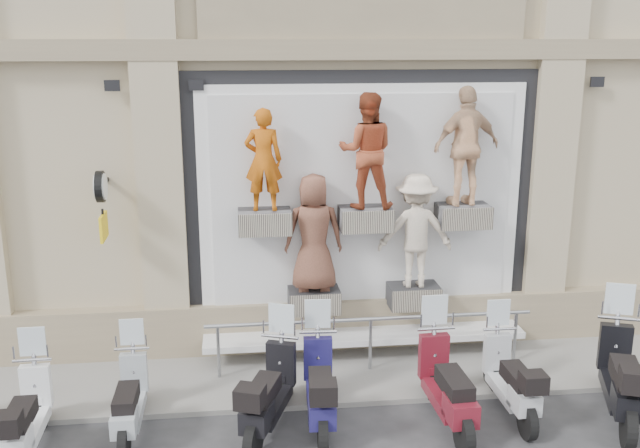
# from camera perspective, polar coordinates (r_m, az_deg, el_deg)

# --- Properties ---
(ground) EXTENTS (90.00, 90.00, 0.00)m
(ground) POSITION_cam_1_polar(r_m,az_deg,el_deg) (9.55, 6.33, -17.15)
(ground) COLOR #2F2F32
(ground) RESTS_ON ground
(sidewalk) EXTENTS (16.00, 2.20, 0.08)m
(sidewalk) POSITION_cam_1_polar(r_m,az_deg,el_deg) (11.33, 3.91, -11.43)
(sidewalk) COLOR gray
(sidewalk) RESTS_ON ground
(shop_vitrine) EXTENTS (5.60, 0.83, 4.30)m
(shop_vitrine) POSITION_cam_1_polar(r_m,az_deg,el_deg) (11.13, 4.14, 1.16)
(shop_vitrine) COLOR black
(shop_vitrine) RESTS_ON ground
(guard_rail) EXTENTS (5.06, 0.10, 0.93)m
(guard_rail) POSITION_cam_1_polar(r_m,az_deg,el_deg) (11.06, 4.05, -9.68)
(guard_rail) COLOR #9EA0A5
(guard_rail) RESTS_ON ground
(clock_sign_bracket) EXTENTS (0.10, 0.80, 1.02)m
(clock_sign_bracket) POSITION_cam_1_polar(r_m,az_deg,el_deg) (10.76, -17.08, 2.13)
(clock_sign_bracket) COLOR black
(clock_sign_bracket) RESTS_ON ground
(scooter_b) EXTENTS (0.55, 1.80, 1.45)m
(scooter_b) POSITION_cam_1_polar(r_m,az_deg,el_deg) (9.66, -22.56, -12.97)
(scooter_b) COLOR silver
(scooter_b) RESTS_ON ground
(scooter_c) EXTENTS (0.50, 1.70, 1.38)m
(scooter_c) POSITION_cam_1_polar(r_m,az_deg,el_deg) (9.71, -15.07, -12.37)
(scooter_c) COLOR #939A9F
(scooter_c) RESTS_ON ground
(scooter_d) EXTENTS (1.16, 1.98, 1.54)m
(scooter_d) POSITION_cam_1_polar(r_m,az_deg,el_deg) (9.45, -4.11, -12.11)
(scooter_d) COLOR black
(scooter_d) RESTS_ON ground
(scooter_e) EXTENTS (0.68, 1.94, 1.55)m
(scooter_e) POSITION_cam_1_polar(r_m,az_deg,el_deg) (9.55, -0.01, -11.74)
(scooter_e) COLOR #19154C
(scooter_e) RESTS_ON ground
(scooter_f) EXTENTS (0.63, 1.98, 1.60)m
(scooter_f) POSITION_cam_1_polar(r_m,az_deg,el_deg) (9.71, 10.16, -11.38)
(scooter_f) COLOR #5A0F1A
(scooter_f) RESTS_ON ground
(scooter_g) EXTENTS (0.52, 1.78, 1.44)m
(scooter_g) POSITION_cam_1_polar(r_m,az_deg,el_deg) (10.19, 15.05, -10.84)
(scooter_g) COLOR #A5A8AC
(scooter_g) RESTS_ON ground
(scooter_h) EXTENTS (1.29, 2.17, 1.69)m
(scooter_h) POSITION_cam_1_polar(r_m,az_deg,el_deg) (10.51, 23.08, -9.99)
(scooter_h) COLOR black
(scooter_h) RESTS_ON ground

